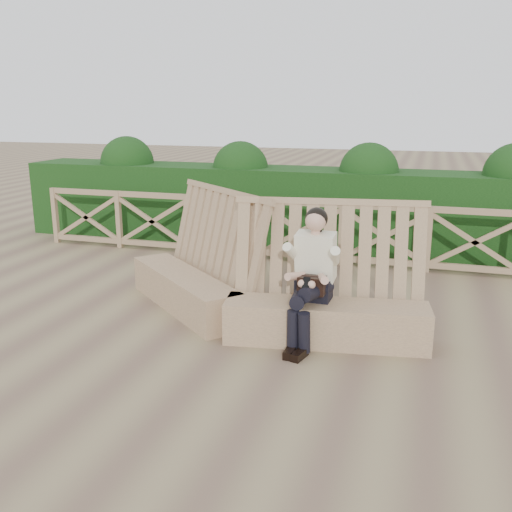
# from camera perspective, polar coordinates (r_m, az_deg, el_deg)

# --- Properties ---
(ground) EXTENTS (60.00, 60.00, 0.00)m
(ground) POSITION_cam_1_polar(r_m,az_deg,el_deg) (6.91, -2.16, -7.96)
(ground) COLOR brown
(ground) RESTS_ON ground
(bench) EXTENTS (4.27, 2.15, 1.62)m
(bench) POSITION_cam_1_polar(r_m,az_deg,el_deg) (7.18, -0.30, -3.57)
(bench) COLOR #7F6448
(bench) RESTS_ON ground
(woman) EXTENTS (0.46, 0.96, 1.57)m
(woman) POSITION_cam_1_polar(r_m,az_deg,el_deg) (6.52, 5.62, -1.68)
(woman) COLOR black
(woman) RESTS_ON ground
(guardrail) EXTENTS (10.10, 0.09, 1.10)m
(guardrail) POSITION_cam_1_polar(r_m,az_deg,el_deg) (9.97, 4.45, 2.51)
(guardrail) COLOR #917554
(guardrail) RESTS_ON ground
(hedge) EXTENTS (12.00, 1.20, 1.50)m
(hedge) POSITION_cam_1_polar(r_m,az_deg,el_deg) (11.08, 5.85, 4.77)
(hedge) COLOR black
(hedge) RESTS_ON ground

